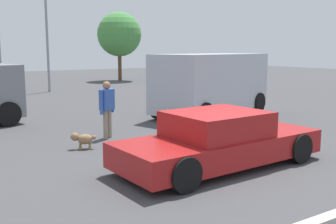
{
  "coord_description": "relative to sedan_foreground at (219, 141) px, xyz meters",
  "views": [
    {
      "loc": [
        -5.46,
        -6.52,
        2.45
      ],
      "look_at": [
        -0.03,
        1.8,
        0.9
      ],
      "focal_mm": 43.06,
      "sensor_mm": 36.0,
      "label": 1
    }
  ],
  "objects": [
    {
      "name": "van_white",
      "position": [
        4.1,
        5.29,
        0.68
      ],
      "size": [
        5.3,
        3.4,
        2.28
      ],
      "rotation": [
        0.0,
        0.0,
        0.3
      ],
      "color": "#B2B7C1",
      "rests_on": "ground_plane"
    },
    {
      "name": "tree_back_left",
      "position": [
        8.73,
        22.23,
        3.03
      ],
      "size": [
        3.4,
        3.4,
        5.29
      ],
      "color": "brown",
      "rests_on": "ground_plane"
    },
    {
      "name": "light_post_far",
      "position": [
        1.55,
        16.94,
        4.37
      ],
      "size": [
        0.44,
        0.44,
        7.4
      ],
      "color": "gray",
      "rests_on": "ground_plane"
    },
    {
      "name": "sedan_foreground",
      "position": [
        0.0,
        0.0,
        0.0
      ],
      "size": [
        4.64,
        2.03,
        1.18
      ],
      "rotation": [
        0.0,
        0.0,
        0.04
      ],
      "color": "maroon",
      "rests_on": "ground_plane"
    },
    {
      "name": "pedestrian",
      "position": [
        -0.8,
        3.81,
        0.39
      ],
      "size": [
        0.52,
        0.4,
        1.58
      ],
      "rotation": [
        0.0,
        0.0,
        5.19
      ],
      "color": "gray",
      "rests_on": "ground_plane"
    },
    {
      "name": "dog",
      "position": [
        -1.85,
        2.99,
        -0.29
      ],
      "size": [
        0.59,
        0.39,
        0.42
      ],
      "rotation": [
        0.0,
        0.0,
        2.71
      ],
      "color": "olive",
      "rests_on": "ground_plane"
    },
    {
      "name": "ground_plane",
      "position": [
        0.06,
        0.2,
        -0.55
      ],
      "size": [
        80.0,
        80.0,
        0.0
      ],
      "primitive_type": "plane",
      "color": "#424244"
    }
  ]
}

